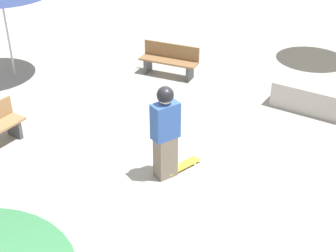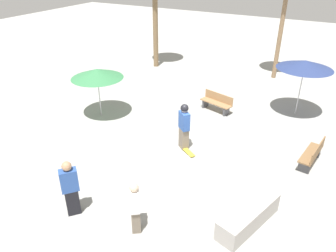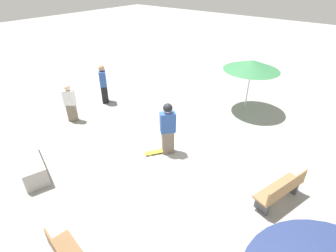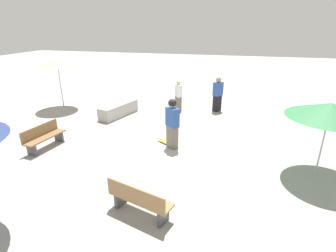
{
  "view_description": "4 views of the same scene",
  "coord_description": "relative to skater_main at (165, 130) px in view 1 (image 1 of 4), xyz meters",
  "views": [
    {
      "loc": [
        -7.29,
        -1.45,
        5.26
      ],
      "look_at": [
        -0.13,
        0.57,
        0.91
      ],
      "focal_mm": 50.0,
      "sensor_mm": 36.0,
      "label": 1
    },
    {
      "loc": [
        4.28,
        -9.23,
        6.8
      ],
      "look_at": [
        -0.84,
        0.07,
        1.06
      ],
      "focal_mm": 35.0,
      "sensor_mm": 36.0,
      "label": 2
    },
    {
      "loc": [
        5.24,
        5.09,
        5.44
      ],
      "look_at": [
        -0.58,
        0.42,
        0.91
      ],
      "focal_mm": 28.0,
      "sensor_mm": 36.0,
      "label": 3
    },
    {
      "loc": [
        -2.43,
        8.96,
        4.25
      ],
      "look_at": [
        -0.31,
        0.77,
        0.92
      ],
      "focal_mm": 28.0,
      "sensor_mm": 36.0,
      "label": 4
    }
  ],
  "objects": [
    {
      "name": "bench_near",
      "position": [
        4.49,
        1.18,
        -0.57
      ],
      "size": [
        0.67,
        1.65,
        0.85
      ],
      "rotation": [
        0.0,
        0.0,
        1.43
      ],
      "color": "#47474C",
      "rests_on": "ground_plane"
    },
    {
      "name": "skater_main",
      "position": [
        0.0,
        0.0,
        0.0
      ],
      "size": [
        0.55,
        0.52,
        1.84
      ],
      "rotation": [
        0.0,
        0.0,
        5.59
      ],
      "color": "#726656",
      "rests_on": "ground_plane"
    },
    {
      "name": "skateboard",
      "position": [
        0.3,
        -0.25,
        -0.94
      ],
      "size": [
        0.78,
        0.61,
        0.07
      ],
      "rotation": [
        0.0,
        0.0,
        5.7
      ],
      "color": "gold",
      "rests_on": "ground_plane"
    },
    {
      "name": "ground_plane",
      "position": [
        0.41,
        -0.54,
        -0.99
      ],
      "size": [
        60.0,
        60.0,
        0.0
      ],
      "primitive_type": "plane",
      "color": "#9E9E99"
    },
    {
      "name": "concrete_ledge",
      "position": [
        3.38,
        -2.78,
        -0.69
      ],
      "size": [
        1.25,
        2.3,
        0.61
      ],
      "rotation": [
        0.0,
        0.0,
        1.27
      ],
      "color": "#A8A39E",
      "rests_on": "ground_plane"
    }
  ]
}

